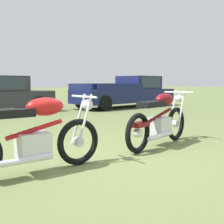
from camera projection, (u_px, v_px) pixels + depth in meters
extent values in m
plane|color=olive|center=(108.00, 157.00, 4.65)|extent=(120.00, 120.00, 0.00)
torus|color=black|center=(78.00, 142.00, 4.16)|extent=(0.67, 0.15, 0.67)
cylinder|color=silver|center=(78.00, 142.00, 4.16)|extent=(0.15, 0.11, 0.14)
cylinder|color=silver|center=(78.00, 119.00, 4.24)|extent=(0.27, 0.06, 0.72)
cylinder|color=silver|center=(85.00, 120.00, 4.10)|extent=(0.27, 0.06, 0.72)
cube|color=silver|center=(33.00, 145.00, 3.74)|extent=(0.43, 0.33, 0.32)
cylinder|color=red|center=(35.00, 129.00, 3.74)|extent=(0.77, 0.13, 0.22)
ellipsoid|color=red|center=(45.00, 107.00, 3.80)|extent=(0.54, 0.31, 0.24)
cube|color=black|center=(9.00, 114.00, 3.52)|extent=(0.62, 0.29, 0.10)
cylinder|color=silver|center=(84.00, 97.00, 4.16)|extent=(0.09, 0.64, 0.03)
sphere|color=silver|center=(87.00, 105.00, 4.21)|extent=(0.17, 0.17, 0.16)
cylinder|color=silver|center=(21.00, 161.00, 3.50)|extent=(0.80, 0.15, 0.08)
torus|color=black|center=(176.00, 124.00, 5.95)|extent=(0.67, 0.30, 0.68)
torus|color=black|center=(138.00, 133.00, 4.85)|extent=(0.67, 0.30, 0.68)
cylinder|color=silver|center=(176.00, 124.00, 5.95)|extent=(0.16, 0.14, 0.14)
cylinder|color=silver|center=(138.00, 133.00, 4.85)|extent=(0.16, 0.14, 0.14)
cylinder|color=silver|center=(173.00, 108.00, 6.02)|extent=(0.26, 0.12, 0.72)
cylinder|color=silver|center=(182.00, 108.00, 5.91)|extent=(0.26, 0.12, 0.72)
cube|color=silver|center=(159.00, 126.00, 5.41)|extent=(0.48, 0.41, 0.32)
cylinder|color=maroon|center=(160.00, 115.00, 5.41)|extent=(0.75, 0.31, 0.22)
ellipsoid|color=maroon|center=(164.00, 100.00, 5.50)|extent=(0.58, 0.41, 0.24)
cube|color=black|center=(151.00, 104.00, 5.13)|extent=(0.65, 0.42, 0.10)
cube|color=maroon|center=(140.00, 124.00, 4.88)|extent=(0.40, 0.29, 0.08)
cylinder|color=silver|center=(179.00, 92.00, 5.96)|extent=(0.24, 0.62, 0.03)
sphere|color=silver|center=(180.00, 98.00, 6.02)|extent=(0.20, 0.20, 0.16)
cylinder|color=silver|center=(161.00, 136.00, 5.16)|extent=(0.78, 0.33, 0.08)
cylinder|color=black|center=(21.00, 102.00, 12.53)|extent=(0.67, 0.32, 0.64)
cylinder|color=black|center=(39.00, 105.00, 11.32)|extent=(0.67, 0.32, 0.64)
cube|color=#161E4C|center=(125.00, 96.00, 13.88)|extent=(5.59, 2.59, 0.60)
cube|color=#161E4C|center=(139.00, 83.00, 14.44)|extent=(1.96, 1.85, 0.64)
cube|color=#2D3842|center=(139.00, 82.00, 14.44)|extent=(1.65, 1.83, 0.52)
cube|color=#161E4C|center=(98.00, 86.00, 13.74)|extent=(2.67, 0.53, 0.28)
cube|color=#161E4C|center=(122.00, 87.00, 12.55)|extent=(2.67, 0.53, 0.28)
cube|color=#161E4C|center=(80.00, 87.00, 12.06)|extent=(0.35, 1.61, 0.28)
cylinder|color=black|center=(141.00, 98.00, 15.82)|extent=(0.67, 0.32, 0.64)
cylinder|color=black|center=(164.00, 99.00, 14.65)|extent=(0.67, 0.32, 0.64)
cylinder|color=black|center=(82.00, 101.00, 13.15)|extent=(0.67, 0.32, 0.64)
cylinder|color=black|center=(105.00, 103.00, 11.98)|extent=(0.67, 0.32, 0.64)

